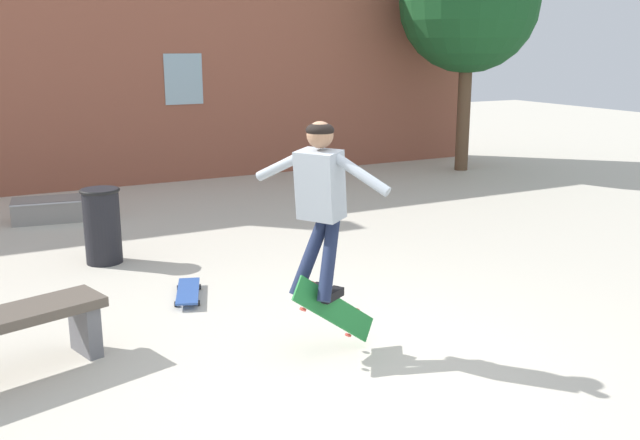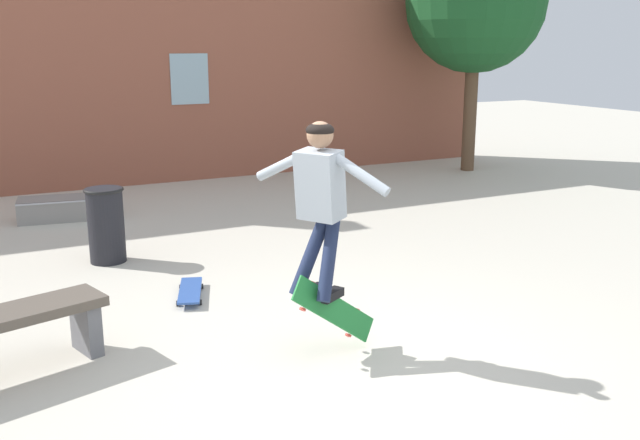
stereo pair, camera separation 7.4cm
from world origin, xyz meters
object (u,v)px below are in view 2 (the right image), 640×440
tree_right (476,3)px  trash_bin (106,223)px  skateboard_resting (190,291)px  skateboard_flipping (334,310)px  park_bench (11,330)px  skate_ledge (64,208)px  skater (320,195)px

tree_right → trash_bin: bearing=-158.1°
tree_right → skateboard_resting: tree_right is taller
tree_right → skateboard_resting: (-7.14, -4.68, -3.16)m
skateboard_flipping → park_bench: bearing=157.1°
tree_right → park_bench: bearing=-147.1°
skateboard_flipping → skateboard_resting: (-0.66, 1.86, -0.32)m
skate_ledge → skateboard_resting: bearing=-72.5°
skateboard_resting → trash_bin: bearing=-143.1°
skate_ledge → trash_bin: 2.45m
park_bench → skate_ledge: size_ratio=1.12×
skater → skateboard_flipping: skater is taller
trash_bin → skateboard_flipping: trash_bin is taller
park_bench → skateboard_resting: size_ratio=1.87×
park_bench → skateboard_flipping: (2.37, -0.81, 0.03)m
tree_right → park_bench: (-8.85, -5.73, -2.87)m
skateboard_resting → skate_ledge: bearing=-151.1°
skater → skateboard_flipping: 0.95m
trash_bin → skateboard_resting: 1.73m
skater → skate_ledge: bearing=72.2°
tree_right → skate_ledge: (-7.81, -0.65, -3.07)m
park_bench → trash_bin: 2.91m
tree_right → skateboard_flipping: 9.63m
park_bench → tree_right: bearing=16.8°
trash_bin → skater: skater is taller
park_bench → skate_ledge: 5.18m
trash_bin → skater: (1.09, -3.37, 0.88)m
tree_right → skate_ledge: bearing=-175.2°
trash_bin → skateboard_resting: size_ratio=1.10×
tree_right → skater: (-6.56, -6.44, -1.89)m
trash_bin → skater: size_ratio=0.61×
skateboard_flipping → trash_bin: bearing=104.6°
tree_right → skater: size_ratio=3.19×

